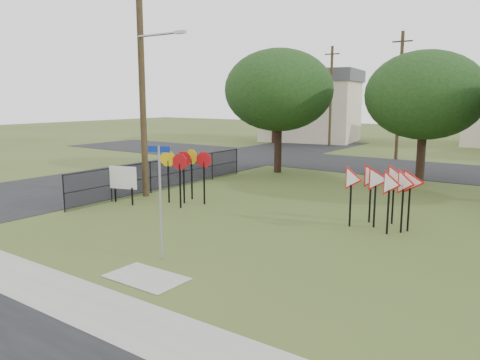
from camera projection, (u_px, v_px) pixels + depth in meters
name	position (u px, v px, depth m)	size (l,w,h in m)	color
ground	(207.00, 252.00, 13.53)	(140.00, 140.00, 0.00)	#384B1C
sidewalk	(85.00, 303.00, 10.15)	(30.00, 1.60, 0.02)	gray
planting_strip	(33.00, 325.00, 9.19)	(30.00, 0.80, 0.02)	#384B1C
street_left	(159.00, 171.00, 28.40)	(8.00, 50.00, 0.02)	black
street_far	(408.00, 168.00, 29.59)	(60.00, 8.00, 0.02)	black
curb_pad	(146.00, 278.00, 11.60)	(2.00, 1.20, 0.02)	gray
street_name_sign	(160.00, 196.00, 12.65)	(0.63, 0.21, 3.15)	#999BA2
stop_sign_cluster	(185.00, 164.00, 19.54)	(2.06, 1.65, 2.23)	black
yield_sign_cluster	(385.00, 182.00, 15.77)	(2.75, 1.69, 2.16)	black
info_board	(123.00, 179.00, 19.61)	(1.23, 0.41, 1.59)	black
utility_pole_main	(143.00, 79.00, 20.36)	(3.55, 0.33, 10.00)	#41331E
far_pole_a	(399.00, 95.00, 33.15)	(1.40, 0.24, 9.00)	#41331E
far_pole_c	(331.00, 96.00, 42.53)	(1.40, 0.24, 9.00)	#41331E
fence_run	(168.00, 173.00, 22.74)	(0.05, 11.55, 1.50)	black
house_left	(311.00, 105.00, 48.18)	(10.58, 8.88, 7.20)	beige
tree_near_left	(279.00, 90.00, 27.35)	(6.40, 6.40, 7.27)	black
tree_near_mid	(425.00, 95.00, 23.65)	(6.00, 6.00, 6.80)	black
tree_far_left	(274.00, 90.00, 45.85)	(6.80, 6.80, 7.73)	black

